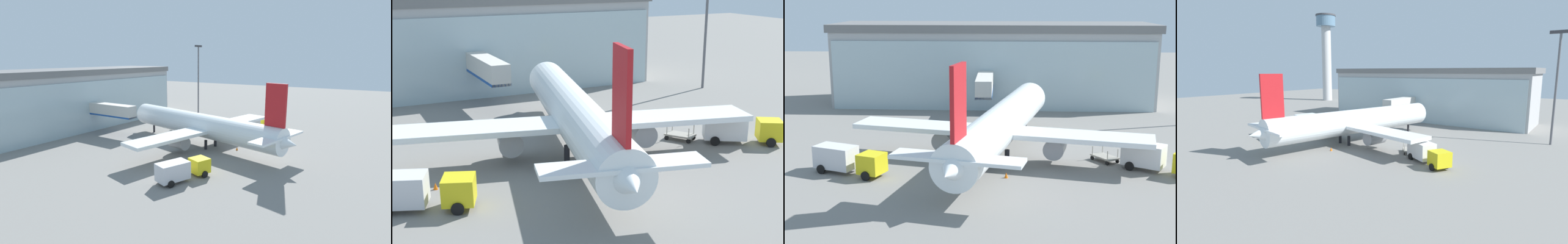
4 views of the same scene
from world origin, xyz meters
The scene contains 10 objects.
ground centered at (0.00, 0.00, 0.00)m, with size 240.00×240.00×0.00m, color gray.
terminal_building centered at (0.00, 35.92, 6.43)m, with size 50.87×15.48×12.85m.
jet_bridge centered at (-1.06, 24.74, 4.75)m, with size 2.38×13.79×6.14m.
apron_light_mast centered at (29.14, 21.03, 11.03)m, with size 3.20×0.40×18.57m.
airplane centered at (1.07, 3.66, 3.60)m, with size 31.45×35.94×11.82m.
catering_truck centered at (-13.83, -1.97, 1.47)m, with size 7.60×4.73×2.65m.
fuel_truck centered at (16.53, -0.39, 1.47)m, with size 7.35×5.75×2.65m.
baggage_cart centered at (12.06, 2.89, 0.50)m, with size 2.87×3.22×1.50m.
safety_cone_nose centered at (1.64, -2.82, 0.28)m, with size 0.36×0.36×0.55m, color orange.
safety_cone_wingtip centered at (-12.03, 1.15, 0.28)m, with size 0.36×0.36×0.55m, color orange.
Camera 2 is at (-19.05, -38.50, 16.40)m, focal length 50.00 mm.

